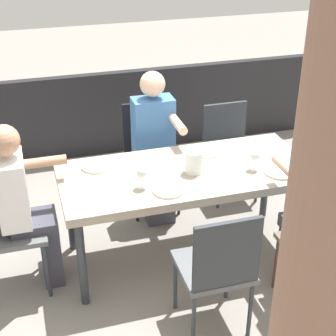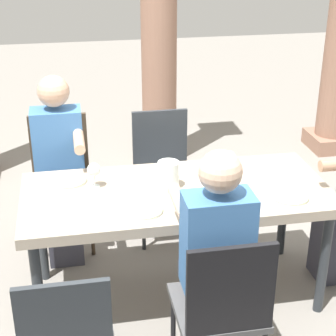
{
  "view_description": "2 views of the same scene",
  "coord_description": "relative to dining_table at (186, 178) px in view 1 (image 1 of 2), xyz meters",
  "views": [
    {
      "loc": [
        1.08,
        3.16,
        2.59
      ],
      "look_at": [
        0.15,
        0.03,
        0.82
      ],
      "focal_mm": 55.59,
      "sensor_mm": 36.0,
      "label": 1
    },
    {
      "loc": [
        -0.6,
        -2.94,
        2.28
      ],
      "look_at": [
        -0.03,
        0.1,
        0.86
      ],
      "focal_mm": 59.84,
      "sensor_mm": 36.0,
      "label": 2
    }
  ],
  "objects": [
    {
      "name": "fork_3",
      "position": [
        0.48,
        -0.23,
        0.07
      ],
      "size": [
        0.03,
        0.17,
        0.01
      ],
      "primitive_type": "cube",
      "rotation": [
        0.0,
        0.0,
        -0.08
      ],
      "color": "silver",
      "rests_on": "dining_table"
    },
    {
      "name": "plate_3",
      "position": [
        0.63,
        -0.23,
        0.08
      ],
      "size": [
        0.22,
        0.22,
        0.02
      ],
      "color": "white",
      "rests_on": "dining_table"
    },
    {
      "name": "spoon_1",
      "position": [
        -0.09,
        -0.23,
        0.07
      ],
      "size": [
        0.02,
        0.17,
        0.01
      ],
      "primitive_type": "cube",
      "rotation": [
        0.0,
        0.0,
        0.03
      ],
      "color": "silver",
      "rests_on": "dining_table"
    },
    {
      "name": "fork_0",
      "position": [
        -0.79,
        0.23,
        0.07
      ],
      "size": [
        0.03,
        0.17,
        0.01
      ],
      "primitive_type": "cube",
      "rotation": [
        0.0,
        0.0,
        -0.05
      ],
      "color": "silver",
      "rests_on": "dining_table"
    },
    {
      "name": "fork_1",
      "position": [
        -0.39,
        -0.23,
        0.07
      ],
      "size": [
        0.03,
        0.17,
        0.01
      ],
      "primitive_type": "cube",
      "rotation": [
        0.0,
        0.0,
        -0.06
      ],
      "color": "silver",
      "rests_on": "dining_table"
    },
    {
      "name": "plate_0",
      "position": [
        -0.64,
        0.23,
        0.08
      ],
      "size": [
        0.24,
        0.24,
        0.02
      ],
      "color": "white",
      "rests_on": "dining_table"
    },
    {
      "name": "diner_guest_third",
      "position": [
        0.06,
        -0.63,
        0.0
      ],
      "size": [
        0.35,
        0.49,
        1.3
      ],
      "color": "#3F3F4C",
      "rests_on": "ground"
    },
    {
      "name": "chair_west_south",
      "position": [
        -0.69,
        -0.83,
        -0.19
      ],
      "size": [
        0.44,
        0.44,
        0.85
      ],
      "color": "#5B5E61",
      "rests_on": "ground"
    },
    {
      "name": "chair_west_north",
      "position": [
        -0.69,
        0.84,
        -0.15
      ],
      "size": [
        0.44,
        0.44,
        0.96
      ],
      "color": "#6A6158",
      "rests_on": "ground"
    },
    {
      "name": "plate_2",
      "position": [
        0.21,
        0.25,
        0.08
      ],
      "size": [
        0.22,
        0.22,
        0.02
      ],
      "color": "white",
      "rests_on": "dining_table"
    },
    {
      "name": "diner_woman_green",
      "position": [
        -0.69,
        0.64,
        0.01
      ],
      "size": [
        0.35,
        0.5,
        1.31
      ],
      "color": "#3F3F4C",
      "rests_on": "ground"
    },
    {
      "name": "diner_man_white",
      "position": [
        1.17,
        -0.0,
        -0.01
      ],
      "size": [
        0.49,
        0.35,
        1.27
      ],
      "color": "#3F3F4C",
      "rests_on": "ground"
    },
    {
      "name": "chair_mid_south",
      "position": [
        0.06,
        -0.83,
        -0.15
      ],
      "size": [
        0.44,
        0.44,
        0.95
      ],
      "color": "#4F4F50",
      "rests_on": "ground"
    },
    {
      "name": "dining_table",
      "position": [
        0.0,
        0.0,
        0.0
      ],
      "size": [
        1.85,
        0.82,
        0.76
      ],
      "color": "tan",
      "rests_on": "ground"
    },
    {
      "name": "fork_2",
      "position": [
        0.06,
        0.25,
        0.07
      ],
      "size": [
        0.02,
        0.17,
        0.01
      ],
      "primitive_type": "cube",
      "rotation": [
        0.0,
        0.0,
        0.05
      ],
      "color": "silver",
      "rests_on": "dining_table"
    },
    {
      "name": "stone_column_centre",
      "position": [
        0.26,
        2.15,
        0.78
      ],
      "size": [
        0.43,
        0.43,
        3.0
      ],
      "color": "#936B56",
      "rests_on": "ground"
    },
    {
      "name": "spoon_2",
      "position": [
        0.36,
        0.25,
        0.07
      ],
      "size": [
        0.04,
        0.17,
        0.01
      ],
      "primitive_type": "cube",
      "rotation": [
        0.0,
        0.0,
        -0.11
      ],
      "color": "silver",
      "rests_on": "dining_table"
    },
    {
      "name": "chair_head_east",
      "position": [
        1.34,
        0.0,
        -0.16
      ],
      "size": [
        0.44,
        0.44,
        0.9
      ],
      "color": "#5B5E61",
      "rests_on": "ground"
    },
    {
      "name": "spoon_3",
      "position": [
        0.78,
        -0.23,
        0.07
      ],
      "size": [
        0.02,
        0.17,
        0.01
      ],
      "primitive_type": "cube",
      "rotation": [
        0.0,
        0.0,
        0.05
      ],
      "color": "silver",
      "rests_on": "dining_table"
    },
    {
      "name": "water_pitcher",
      "position": [
        -0.04,
        0.04,
        0.14
      ],
      "size": [
        0.13,
        0.13,
        0.17
      ],
      "color": "white",
      "rests_on": "dining_table"
    },
    {
      "name": "wine_glass_0",
      "position": [
        -0.48,
        0.13,
        0.18
      ],
      "size": [
        0.08,
        0.08,
        0.16
      ],
      "color": "white",
      "rests_on": "dining_table"
    },
    {
      "name": "chair_mid_north",
      "position": [
        0.06,
        0.83,
        -0.15
      ],
      "size": [
        0.44,
        0.44,
        0.94
      ],
      "color": "#5B5E61",
      "rests_on": "ground"
    },
    {
      "name": "wine_glass_2",
      "position": [
        0.37,
        0.15,
        0.18
      ],
      "size": [
        0.08,
        0.08,
        0.16
      ],
      "color": "white",
      "rests_on": "dining_table"
    },
    {
      "name": "plate_1",
      "position": [
        -0.24,
        -0.23,
        0.08
      ],
      "size": [
        0.23,
        0.23,
        0.02
      ],
      "color": "white",
      "rests_on": "dining_table"
    },
    {
      "name": "spoon_0",
      "position": [
        -0.49,
        0.23,
        0.07
      ],
      "size": [
        0.04,
        0.17,
        0.01
      ],
      "primitive_type": "cube",
      "rotation": [
        0.0,
        0.0,
        -0.12
      ],
      "color": "silver",
      "rests_on": "dining_table"
    },
    {
      "name": "patio_railing",
      "position": [
        0.0,
        -1.98,
        -0.24
      ],
      "size": [
        4.25,
        0.1,
        0.9
      ],
      "primitive_type": "cube",
      "color": "black",
      "rests_on": "ground"
    },
    {
      "name": "ground_plane",
      "position": [
        0.0,
        0.0,
        -0.69
      ],
      "size": [
        16.0,
        16.0,
        0.0
      ],
      "primitive_type": "plane",
      "color": "gray"
    }
  ]
}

